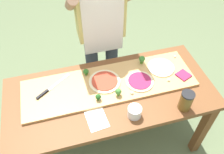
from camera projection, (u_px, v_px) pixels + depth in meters
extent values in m
plane|color=#60704C|center=(111.00, 139.00, 2.39)|extent=(8.00, 8.00, 0.00)
cube|color=brown|center=(203.00, 129.00, 2.06)|extent=(0.07, 0.07, 0.72)
cube|color=brown|center=(24.00, 111.00, 2.19)|extent=(0.07, 0.07, 0.72)
cube|color=brown|center=(172.00, 79.00, 2.46)|extent=(0.07, 0.07, 0.72)
cube|color=brown|center=(111.00, 94.00, 1.85)|extent=(1.62, 0.73, 0.04)
cube|color=tan|center=(109.00, 84.00, 1.88)|extent=(1.36, 0.41, 0.02)
cube|color=#B7BABF|center=(59.00, 82.00, 1.87)|extent=(0.19, 0.14, 0.00)
cube|color=black|center=(42.00, 94.00, 1.78)|extent=(0.10, 0.08, 0.02)
cylinder|color=beige|center=(105.00, 81.00, 1.87)|extent=(0.25, 0.25, 0.01)
cylinder|color=#BC3D28|center=(105.00, 81.00, 1.87)|extent=(0.21, 0.21, 0.01)
cylinder|color=beige|center=(140.00, 81.00, 1.87)|extent=(0.22, 0.22, 0.01)
cylinder|color=#9E234C|center=(140.00, 81.00, 1.87)|extent=(0.18, 0.18, 0.01)
cylinder|color=beige|center=(161.00, 67.00, 1.98)|extent=(0.22, 0.22, 0.01)
cylinder|color=beige|center=(161.00, 67.00, 1.97)|extent=(0.18, 0.18, 0.01)
cube|color=#9E234C|center=(183.00, 75.00, 1.92)|extent=(0.13, 0.13, 0.01)
cylinder|color=#487A23|center=(118.00, 94.00, 1.78)|extent=(0.02, 0.02, 0.03)
sphere|color=#427F33|center=(118.00, 91.00, 1.76)|extent=(0.05, 0.05, 0.05)
cylinder|color=#366618|center=(86.00, 74.00, 1.92)|extent=(0.02, 0.02, 0.02)
sphere|color=#2D6623|center=(86.00, 72.00, 1.90)|extent=(0.05, 0.05, 0.05)
cylinder|color=#3F7220|center=(142.00, 62.00, 2.01)|extent=(0.02, 0.02, 0.03)
sphere|color=#38752D|center=(142.00, 59.00, 1.99)|extent=(0.05, 0.05, 0.05)
cylinder|color=#2C5915|center=(98.00, 99.00, 1.75)|extent=(0.02, 0.02, 0.02)
sphere|color=#23561E|center=(98.00, 97.00, 1.73)|extent=(0.04, 0.04, 0.04)
cube|color=silver|center=(175.00, 57.00, 2.07)|extent=(0.01, 0.01, 0.01)
cube|color=white|center=(132.00, 93.00, 1.79)|extent=(0.03, 0.03, 0.02)
cube|color=silver|center=(169.00, 80.00, 1.88)|extent=(0.02, 0.02, 0.02)
cylinder|color=white|center=(135.00, 112.00, 1.66)|extent=(0.10, 0.10, 0.08)
cylinder|color=white|center=(134.00, 113.00, 1.67)|extent=(0.09, 0.09, 0.05)
cylinder|color=brown|center=(186.00, 101.00, 1.68)|extent=(0.09, 0.09, 0.15)
cylinder|color=black|center=(188.00, 94.00, 1.62)|extent=(0.09, 0.09, 0.01)
cube|color=white|center=(97.00, 119.00, 1.67)|extent=(0.15, 0.19, 0.00)
cylinder|color=#333847|center=(93.00, 71.00, 2.42)|extent=(0.12, 0.12, 0.90)
cylinder|color=#333847|center=(112.00, 67.00, 2.45)|extent=(0.12, 0.12, 0.90)
cube|color=#D1C670|center=(100.00, 6.00, 1.90)|extent=(0.40, 0.20, 0.55)
cube|color=white|center=(103.00, 22.00, 1.89)|extent=(0.34, 0.01, 0.60)
cylinder|color=#997056|center=(71.00, 3.00, 1.70)|extent=(0.08, 0.39, 0.31)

